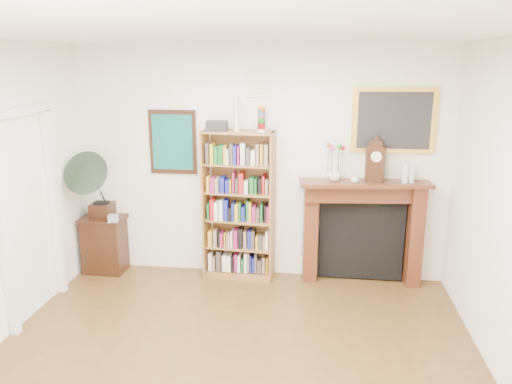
% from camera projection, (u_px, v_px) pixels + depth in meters
% --- Properties ---
extents(room, '(4.51, 5.01, 2.81)m').
position_uv_depth(room, '(218.00, 233.00, 3.61)').
color(room, '#523319').
rests_on(room, ground).
extents(door_casing, '(0.08, 1.02, 2.17)m').
position_uv_depth(door_casing, '(28.00, 198.00, 5.06)').
color(door_casing, white).
rests_on(door_casing, left_wall).
extents(teal_poster, '(0.58, 0.04, 0.78)m').
position_uv_depth(teal_poster, '(173.00, 142.00, 6.05)').
color(teal_poster, black).
rests_on(teal_poster, back_wall).
extents(small_picture, '(0.26, 0.04, 0.30)m').
position_uv_depth(small_picture, '(259.00, 84.00, 5.74)').
color(small_picture, white).
rests_on(small_picture, back_wall).
extents(gilt_painting, '(0.95, 0.04, 0.75)m').
position_uv_depth(gilt_painting, '(394.00, 121.00, 5.66)').
color(gilt_painting, gold).
rests_on(gilt_painting, back_wall).
extents(bookshelf, '(0.86, 0.37, 2.09)m').
position_uv_depth(bookshelf, '(239.00, 198.00, 5.97)').
color(bookshelf, brown).
rests_on(bookshelf, floor).
extents(side_cabinet, '(0.53, 0.39, 0.72)m').
position_uv_depth(side_cabinet, '(105.00, 244.00, 6.30)').
color(side_cabinet, black).
rests_on(side_cabinet, floor).
extents(fireplace, '(1.53, 0.50, 1.27)m').
position_uv_depth(fireplace, '(362.00, 222.00, 5.92)').
color(fireplace, '#472010').
rests_on(fireplace, floor).
extents(gramophone, '(0.54, 0.67, 0.87)m').
position_uv_depth(gramophone, '(94.00, 181.00, 6.01)').
color(gramophone, black).
rests_on(gramophone, side_cabinet).
extents(cd_stack, '(0.15, 0.15, 0.08)m').
position_uv_depth(cd_stack, '(113.00, 218.00, 6.04)').
color(cd_stack, '#AFAFBB').
rests_on(cd_stack, side_cabinet).
extents(mantel_clock, '(0.23, 0.17, 0.48)m').
position_uv_depth(mantel_clock, '(376.00, 162.00, 5.67)').
color(mantel_clock, black).
rests_on(mantel_clock, fireplace).
extents(flower_vase, '(0.18, 0.18, 0.17)m').
position_uv_depth(flower_vase, '(335.00, 174.00, 5.75)').
color(flower_vase, silver).
rests_on(flower_vase, fireplace).
extents(teacup, '(0.10, 0.10, 0.07)m').
position_uv_depth(teacup, '(355.00, 180.00, 5.65)').
color(teacup, silver).
rests_on(teacup, fireplace).
extents(bottle_left, '(0.07, 0.07, 0.24)m').
position_uv_depth(bottle_left, '(406.00, 172.00, 5.63)').
color(bottle_left, silver).
rests_on(bottle_left, fireplace).
extents(bottle_right, '(0.06, 0.06, 0.20)m').
position_uv_depth(bottle_right, '(412.00, 174.00, 5.64)').
color(bottle_right, silver).
rests_on(bottle_right, fireplace).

